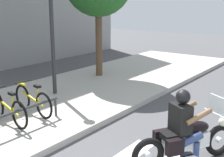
{
  "coord_description": "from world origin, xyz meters",
  "views": [
    {
      "loc": [
        -3.45,
        -1.39,
        2.93
      ],
      "look_at": [
        2.07,
        2.7,
        1.19
      ],
      "focal_mm": 49.15,
      "sensor_mm": 36.0,
      "label": 1
    }
  ],
  "objects": [
    {
      "name": "street_lamp",
      "position": [
        2.83,
        5.48,
        2.45
      ],
      "size": [
        0.28,
        0.28,
        4.01
      ],
      "color": "#2D2D33",
      "rests_on": "ground"
    },
    {
      "name": "rider",
      "position": [
        1.44,
        0.63,
        0.83
      ],
      "size": [
        0.77,
        0.72,
        1.44
      ],
      "color": "black",
      "rests_on": "ground"
    },
    {
      "name": "bicycle_6",
      "position": [
        0.5,
        4.57,
        0.51
      ],
      "size": [
        0.48,
        1.73,
        0.8
      ],
      "color": "black",
      "rests_on": "sidewalk"
    },
    {
      "name": "motorcycle",
      "position": [
        1.51,
        0.59,
        0.46
      ],
      "size": [
        1.94,
        1.24,
        1.23
      ],
      "color": "black",
      "rests_on": "ground"
    },
    {
      "name": "bicycle_7",
      "position": [
        1.24,
        4.57,
        0.51
      ],
      "size": [
        0.48,
        1.64,
        0.8
      ],
      "color": "black",
      "rests_on": "sidewalk"
    }
  ]
}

